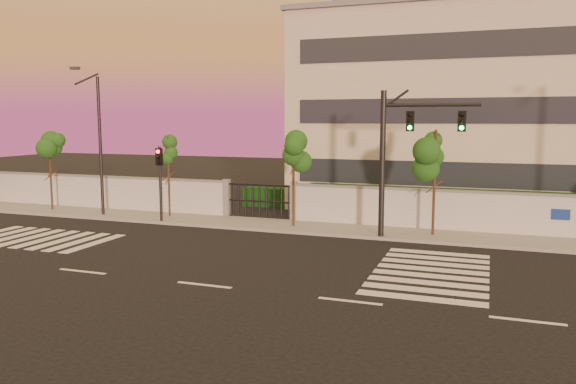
% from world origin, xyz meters
% --- Properties ---
extents(ground, '(120.00, 120.00, 0.00)m').
position_xyz_m(ground, '(0.00, 0.00, 0.00)').
color(ground, black).
rests_on(ground, ground).
extents(sidewalk, '(60.00, 3.00, 0.15)m').
position_xyz_m(sidewalk, '(0.00, 10.50, 0.07)').
color(sidewalk, gray).
rests_on(sidewalk, ground).
extents(perimeter_wall, '(60.00, 0.36, 2.20)m').
position_xyz_m(perimeter_wall, '(0.10, 12.00, 1.07)').
color(perimeter_wall, '#B8BABF').
rests_on(perimeter_wall, ground).
extents(hedge_row, '(41.00, 4.25, 1.80)m').
position_xyz_m(hedge_row, '(1.17, 14.74, 0.82)').
color(hedge_row, '#0F3310').
rests_on(hedge_row, ground).
extents(institutional_building, '(24.40, 12.40, 12.25)m').
position_xyz_m(institutional_building, '(9.00, 21.99, 6.16)').
color(institutional_building, beige).
rests_on(institutional_building, ground).
extents(distant_skyscraper, '(16.00, 16.00, 118.00)m').
position_xyz_m(distant_skyscraper, '(-65.00, 280.00, 61.98)').
color(distant_skyscraper, slate).
rests_on(distant_skyscraper, ground).
extents(road_markings, '(57.00, 7.62, 0.02)m').
position_xyz_m(road_markings, '(-1.58, 3.76, 0.01)').
color(road_markings, silver).
rests_on(road_markings, ground).
extents(street_tree_b, '(1.50, 1.19, 4.80)m').
position_xyz_m(street_tree_b, '(-15.81, 10.37, 3.53)').
color(street_tree_b, '#382314').
rests_on(street_tree_b, ground).
extents(street_tree_c, '(1.37, 1.09, 4.60)m').
position_xyz_m(street_tree_c, '(-7.86, 10.65, 3.38)').
color(street_tree_c, '#382314').
rests_on(street_tree_c, ground).
extents(street_tree_d, '(1.64, 1.30, 4.82)m').
position_xyz_m(street_tree_d, '(-0.43, 10.37, 3.55)').
color(street_tree_d, '#382314').
rests_on(street_tree_d, ground).
extents(street_tree_e, '(1.64, 1.31, 5.05)m').
position_xyz_m(street_tree_e, '(6.48, 10.50, 3.72)').
color(street_tree_e, '#382314').
rests_on(street_tree_e, ground).
extents(traffic_signal_main, '(4.31, 0.40, 6.82)m').
position_xyz_m(traffic_signal_main, '(5.08, 9.26, 4.31)').
color(traffic_signal_main, black).
rests_on(traffic_signal_main, ground).
extents(traffic_signal_secondary, '(0.32, 0.33, 4.13)m').
position_xyz_m(traffic_signal_secondary, '(-7.53, 9.22, 2.62)').
color(traffic_signal_secondary, black).
rests_on(traffic_signal_secondary, ground).
extents(streetlight_west, '(0.49, 1.99, 8.26)m').
position_xyz_m(streetlight_west, '(-11.83, 9.77, 4.47)').
color(streetlight_west, black).
rests_on(streetlight_west, ground).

